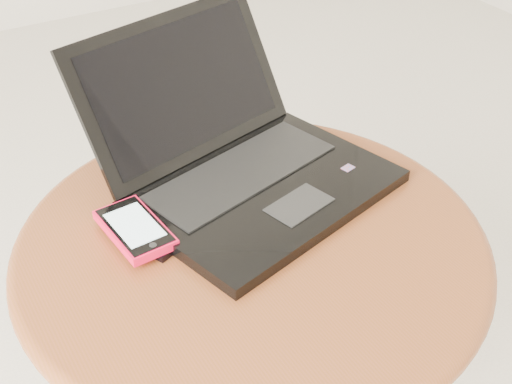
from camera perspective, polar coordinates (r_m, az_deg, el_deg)
table at (r=0.99m, az=-0.31°, el=-8.27°), size 0.63×0.63×0.50m
laptop at (r=0.99m, az=-1.26°, el=2.65°), size 0.42×0.42×0.21m
phone_black at (r=0.92m, az=-8.83°, el=-3.40°), size 0.09×0.12×0.01m
phone_pink at (r=0.92m, az=-9.83°, el=-2.97°), size 0.07×0.12×0.01m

